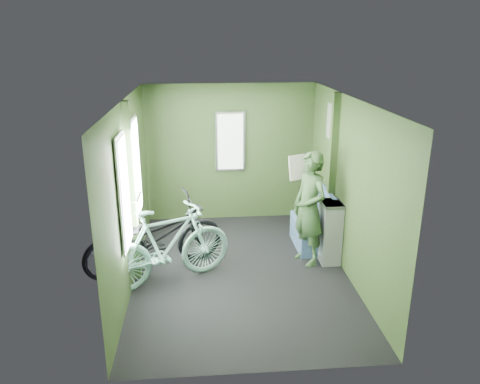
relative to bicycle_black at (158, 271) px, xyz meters
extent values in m
plane|color=black|center=(1.12, -0.11, 0.00)|extent=(4.00, 4.00, 0.00)
cube|color=silver|center=(1.12, -0.11, 2.30)|extent=(2.80, 4.00, 0.02)
cube|color=#304520|center=(1.12, 1.89, 1.15)|extent=(2.80, 0.02, 2.30)
cube|color=#304520|center=(1.12, -2.11, 1.15)|extent=(2.80, 0.02, 2.30)
cube|color=#304520|center=(-0.28, -0.11, 1.15)|extent=(0.02, 4.00, 2.30)
cube|color=#304520|center=(2.52, -0.11, 1.15)|extent=(0.02, 4.00, 2.30)
cube|color=#304520|center=(-0.24, -0.11, 1.15)|extent=(0.08, 0.12, 2.30)
cube|color=silver|center=(-0.24, -0.66, 1.35)|extent=(0.02, 0.56, 1.34)
cube|color=silver|center=(-0.24, 0.44, 1.35)|extent=(0.02, 0.56, 1.34)
cube|color=white|center=(-0.23, -0.66, 1.88)|extent=(0.00, 0.12, 0.12)
cube|color=white|center=(-0.23, 0.44, 1.88)|extent=(0.00, 0.12, 0.12)
cylinder|color=silver|center=(-0.17, -0.11, 1.10)|extent=(0.03, 0.40, 0.03)
cube|color=#304520|center=(2.47, 0.49, 1.15)|extent=(0.10, 0.10, 2.30)
cube|color=white|center=(2.50, 0.79, 1.85)|extent=(0.02, 0.40, 0.50)
cube|color=silver|center=(1.12, 1.85, 1.35)|extent=(0.50, 0.02, 1.00)
imported|color=black|center=(0.00, 0.00, 0.00)|extent=(2.07, 1.49, 1.09)
imported|color=#8ECEC5|center=(0.17, -0.33, 0.00)|extent=(1.81, 1.22, 1.07)
imported|color=#324F2B|center=(2.08, 0.11, 0.79)|extent=(0.59, 0.68, 1.59)
cube|color=silver|center=(1.95, 0.38, 1.30)|extent=(0.29, 0.19, 0.34)
cube|color=gray|center=(2.38, 0.10, 0.44)|extent=(0.26, 0.36, 0.88)
cube|color=#33486B|center=(2.24, 0.61, 0.21)|extent=(0.48, 0.85, 0.42)
cube|color=#33486B|center=(2.45, 0.61, 0.65)|extent=(0.06, 0.84, 0.47)
camera|label=1|loc=(0.63, -5.72, 3.03)|focal=35.00mm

